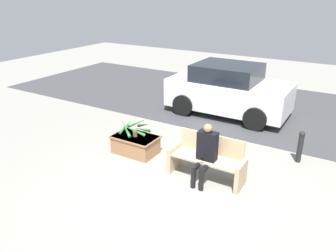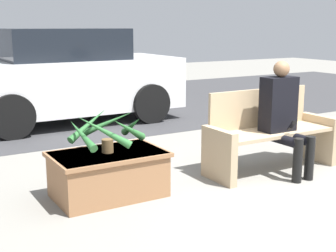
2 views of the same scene
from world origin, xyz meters
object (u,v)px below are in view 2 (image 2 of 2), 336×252
parked_car (66,76)px  potted_plant (107,129)px  bench (269,133)px  person_seated (283,113)px  bollard_post (268,103)px  planter_box (108,173)px

parked_car → potted_plant: bearing=-103.0°
parked_car → bench: bearing=-74.4°
person_seated → potted_plant: bearing=171.3°
bench → bollard_post: size_ratio=2.10×
bench → parked_car: size_ratio=0.43×
planter_box → potted_plant: bearing=-117.1°
person_seated → potted_plant: (-2.03, 0.31, -0.02)m
parked_car → person_seated: bearing=-74.7°
person_seated → parked_car: bearing=105.3°
potted_plant → bollard_post: bearing=24.4°
bench → bollard_post: bearing=48.0°
person_seated → bollard_post: 2.49m
planter_box → bollard_post: bearing=24.4°
parked_car → bollard_post: parked_car is taller
parked_car → planter_box: bearing=-103.0°
potted_plant → parked_car: 3.95m
bench → potted_plant: bench is taller
planter_box → potted_plant: size_ratio=1.45×
bench → planter_box: bearing=176.4°
person_seated → bollard_post: (1.54, 1.93, -0.30)m
bollard_post → parked_car: bearing=140.3°
bench → parked_car: 4.15m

